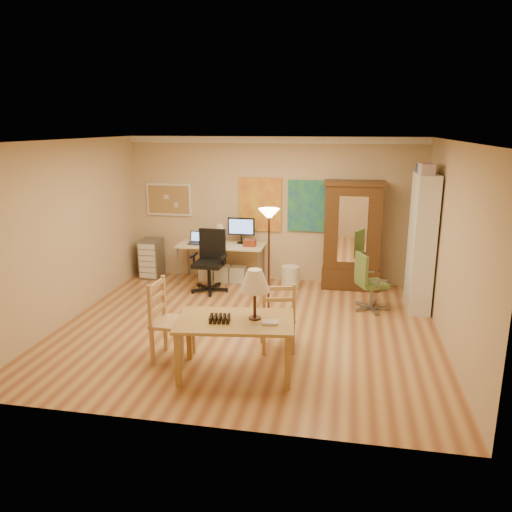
% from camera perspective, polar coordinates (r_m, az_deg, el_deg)
% --- Properties ---
extents(floor, '(5.50, 5.50, 0.00)m').
position_cam_1_polar(floor, '(7.42, -0.99, -8.26)').
color(floor, brown).
rests_on(floor, ground).
extents(crown_molding, '(5.50, 0.08, 0.12)m').
position_cam_1_polar(crown_molding, '(9.26, 2.05, 13.13)').
color(crown_molding, white).
rests_on(crown_molding, floor).
extents(corkboard, '(0.90, 0.04, 0.62)m').
position_cam_1_polar(corkboard, '(9.88, -9.91, 6.38)').
color(corkboard, tan).
rests_on(corkboard, floor).
extents(art_panel_left, '(0.80, 0.04, 1.00)m').
position_cam_1_polar(art_panel_left, '(9.42, 0.48, 5.89)').
color(art_panel_left, yellow).
rests_on(art_panel_left, floor).
extents(art_panel_right, '(0.75, 0.04, 0.95)m').
position_cam_1_polar(art_panel_right, '(9.30, 5.98, 5.70)').
color(art_panel_right, '#245B91').
rests_on(art_panel_right, floor).
extents(dining_table, '(1.47, 0.99, 1.29)m').
position_cam_1_polar(dining_table, '(5.86, -1.58, -6.07)').
color(dining_table, brown).
rests_on(dining_table, floor).
extents(ladder_chair_back, '(0.53, 0.52, 0.95)m').
position_cam_1_polar(ladder_chair_back, '(6.61, 2.47, -7.08)').
color(ladder_chair_back, '#AD7C4F').
rests_on(ladder_chair_back, floor).
extents(ladder_chair_left, '(0.48, 0.50, 1.03)m').
position_cam_1_polar(ladder_chair_left, '(6.44, -9.81, -7.53)').
color(ladder_chair_left, '#AD7C4F').
rests_on(ladder_chair_left, floor).
extents(torchiere_lamp, '(0.31, 0.31, 1.71)m').
position_cam_1_polar(torchiere_lamp, '(7.40, 1.49, 2.83)').
color(torchiere_lamp, '#41211A').
rests_on(torchiere_lamp, floor).
extents(computer_desk, '(1.62, 0.71, 1.22)m').
position_cam_1_polar(computer_desk, '(9.46, -3.74, -0.31)').
color(computer_desk, beige).
rests_on(computer_desk, floor).
extents(office_chair_black, '(0.68, 0.68, 1.10)m').
position_cam_1_polar(office_chair_black, '(8.98, -5.30, -2.18)').
color(office_chair_black, black).
rests_on(office_chair_black, floor).
extents(office_chair_green, '(0.58, 0.58, 0.94)m').
position_cam_1_polar(office_chair_green, '(8.26, 12.83, -4.35)').
color(office_chair_green, slate).
rests_on(office_chair_green, floor).
extents(drawer_cart, '(0.38, 0.46, 0.76)m').
position_cam_1_polar(drawer_cart, '(9.96, -11.87, -0.23)').
color(drawer_cart, slate).
rests_on(drawer_cart, floor).
extents(armoire, '(1.06, 0.50, 1.95)m').
position_cam_1_polar(armoire, '(9.16, 10.90, 1.55)').
color(armoire, '#33190D').
rests_on(armoire, floor).
extents(bookshelf, '(0.33, 0.87, 2.18)m').
position_cam_1_polar(bookshelf, '(8.33, 18.37, 1.41)').
color(bookshelf, white).
rests_on(bookshelf, floor).
extents(wastebin, '(0.33, 0.33, 0.41)m').
position_cam_1_polar(wastebin, '(9.15, 3.91, -2.43)').
color(wastebin, silver).
rests_on(wastebin, floor).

